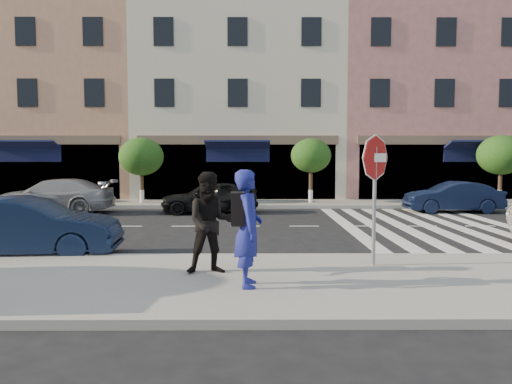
# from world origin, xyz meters

# --- Properties ---
(ground) EXTENTS (120.00, 120.00, 0.00)m
(ground) POSITION_xyz_m (0.00, 0.00, 0.00)
(ground) COLOR black
(ground) RESTS_ON ground
(sidewalk_near) EXTENTS (60.00, 4.50, 0.15)m
(sidewalk_near) POSITION_xyz_m (0.00, -3.75, 0.07)
(sidewalk_near) COLOR gray
(sidewalk_near) RESTS_ON ground
(sidewalk_far) EXTENTS (60.00, 3.00, 0.15)m
(sidewalk_far) POSITION_xyz_m (0.00, 11.00, 0.07)
(sidewalk_far) COLOR gray
(sidewalk_far) RESTS_ON ground
(building_west_mid) EXTENTS (10.00, 9.00, 14.00)m
(building_west_mid) POSITION_xyz_m (-11.00, 17.00, 7.00)
(building_west_mid) COLOR tan
(building_west_mid) RESTS_ON ground
(building_centre) EXTENTS (11.00, 9.00, 11.00)m
(building_centre) POSITION_xyz_m (-0.50, 17.00, 5.50)
(building_centre) COLOR beige
(building_centre) RESTS_ON ground
(building_east_mid) EXTENTS (13.00, 9.00, 13.00)m
(building_east_mid) POSITION_xyz_m (11.50, 17.00, 6.50)
(building_east_mid) COLOR tan
(building_east_mid) RESTS_ON ground
(street_tree_wb) EXTENTS (2.10, 2.10, 3.06)m
(street_tree_wb) POSITION_xyz_m (-5.00, 10.80, 2.31)
(street_tree_wb) COLOR #473323
(street_tree_wb) RESTS_ON sidewalk_far
(street_tree_c) EXTENTS (1.90, 1.90, 3.04)m
(street_tree_c) POSITION_xyz_m (3.00, 10.80, 2.36)
(street_tree_c) COLOR #473323
(street_tree_c) RESTS_ON sidewalk_far
(street_tree_ea) EXTENTS (2.20, 2.20, 3.19)m
(street_tree_ea) POSITION_xyz_m (12.00, 10.80, 2.39)
(street_tree_ea) COLOR #473323
(street_tree_ea) RESTS_ON sidewalk_far
(stop_sign) EXTENTS (0.89, 0.39, 2.70)m
(stop_sign) POSITION_xyz_m (2.76, -2.62, 2.10)
(stop_sign) COLOR gray
(stop_sign) RESTS_ON sidewalk_near
(photographer) EXTENTS (0.51, 0.76, 2.03)m
(photographer) POSITION_xyz_m (0.18, -4.22, 1.16)
(photographer) COLOR navy
(photographer) RESTS_ON sidewalk_near
(walker) EXTENTS (1.07, 0.90, 1.95)m
(walker) POSITION_xyz_m (-0.54, -3.26, 1.13)
(walker) COLOR black
(walker) RESTS_ON sidewalk_near
(car_near_mid) EXTENTS (4.42, 1.84, 1.42)m
(car_near_mid) POSITION_xyz_m (-5.12, -1.00, 0.71)
(car_near_mid) COLOR black
(car_near_mid) RESTS_ON ground
(car_far_left) EXTENTS (4.93, 2.03, 1.43)m
(car_far_left) POSITION_xyz_m (-7.95, 7.70, 0.71)
(car_far_left) COLOR gray
(car_far_left) RESTS_ON ground
(car_far_mid) EXTENTS (4.11, 1.99, 1.35)m
(car_far_mid) POSITION_xyz_m (-1.53, 7.78, 0.68)
(car_far_mid) COLOR black
(car_far_mid) RESTS_ON ground
(car_far_right) EXTENTS (3.94, 1.39, 1.30)m
(car_far_right) POSITION_xyz_m (8.64, 7.99, 0.65)
(car_far_right) COLOR black
(car_far_right) RESTS_ON ground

